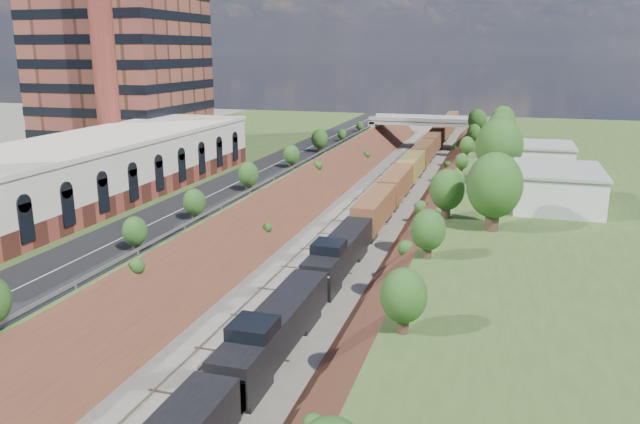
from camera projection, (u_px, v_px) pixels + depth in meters
The scene contains 16 objects.
platform_left at pixel (148, 184), 93.03m from camera, with size 44.00×180.00×5.00m, color #395322.
platform_right at pixel (633, 216), 74.79m from camera, with size 44.00×180.00×5.00m, color #395322.
embankment_left at pixel (287, 210), 87.58m from camera, with size 7.07×180.00×7.07m, color brown.
embankment_right at pixel (446, 222), 81.50m from camera, with size 7.07×180.00×7.07m, color brown.
rail_left_track at pixel (345, 214), 85.23m from camera, with size 1.58×180.00×0.18m, color gray.
rail_right_track at pixel (383, 217), 83.80m from camera, with size 1.58×180.00×0.18m, color gray.
road at pixel (257, 173), 87.55m from camera, with size 8.00×180.00×0.10m, color black.
guardrail at pixel (284, 172), 86.11m from camera, with size 0.10×171.00×0.70m.
commercial_building at pixel (78, 173), 69.73m from camera, with size 14.30×62.30×7.00m.
smokestack at pixel (101, 26), 84.49m from camera, with size 3.20×3.20×40.00m, color brown.
overpass at pixel (424, 127), 140.81m from camera, with size 24.50×8.30×7.40m.
white_building_near at pixel (557, 189), 68.86m from camera, with size 9.00×12.00×4.00m, color silver.
white_building_far at pixel (542, 158), 89.46m from camera, with size 8.00×10.00×3.60m, color silver.
tree_right_large at pixel (495, 186), 58.93m from camera, with size 5.25×5.25×7.61m.
tree_left_crest at pixel (107, 244), 48.93m from camera, with size 2.45×2.45×3.55m.
freight_train at pixel (411, 167), 106.15m from camera, with size 2.89×178.60×4.55m.
Camera 1 is at (17.62, -19.97, 21.82)m, focal length 35.00 mm.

